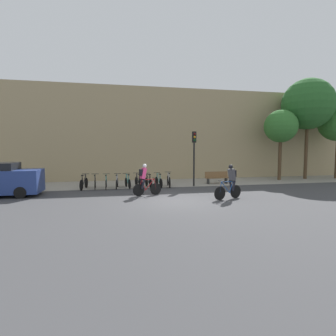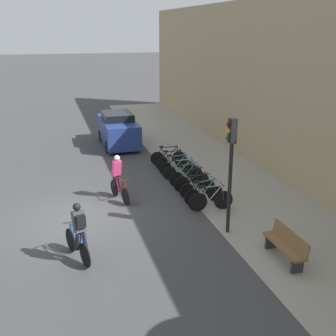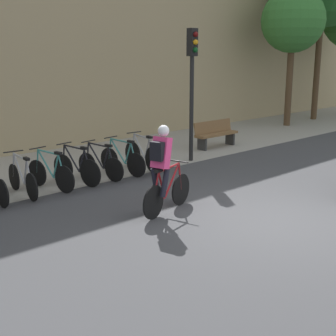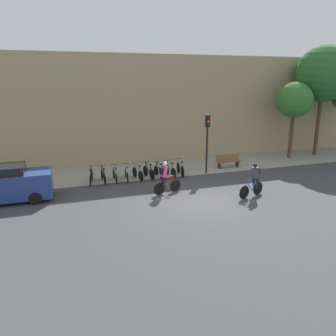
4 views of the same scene
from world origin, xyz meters
name	(u,v)px [view 4 (image 4 of 4)]	position (x,y,z in m)	size (l,w,h in m)	color
ground	(201,202)	(0.00, 0.00, 0.00)	(200.00, 200.00, 0.00)	#3D3D3F
kerb_strip	(162,168)	(0.00, 6.75, 0.00)	(44.00, 4.50, 0.01)	gray
building_facade	(151,109)	(0.00, 9.30, 3.83)	(44.00, 0.60, 7.66)	tan
cyclist_pink	(165,177)	(-1.35, 1.79, 0.95)	(1.64, 0.61, 1.77)	black
cyclist_grey	(254,179)	(2.93, -0.03, 0.95)	(1.71, 0.65, 1.79)	black
parked_bike_0	(91,177)	(-4.91, 4.84, 0.40)	(0.48, 1.69, 0.97)	black
parked_bike_1	(103,176)	(-4.21, 4.84, 0.39)	(0.46, 1.62, 0.95)	black
parked_bike_2	(115,175)	(-3.51, 4.84, 0.38)	(0.46, 1.65, 0.94)	black
parked_bike_3	(126,174)	(-2.82, 4.84, 0.38)	(0.46, 1.67, 0.94)	black
parked_bike_4	(138,173)	(-2.12, 4.84, 0.39)	(0.46, 1.60, 0.95)	black
parked_bike_5	(149,172)	(-1.42, 4.84, 0.40)	(0.47, 1.61, 0.97)	black
parked_bike_6	(159,171)	(-0.73, 4.84, 0.38)	(0.46, 1.55, 0.94)	black
parked_bike_7	(170,170)	(-0.03, 4.84, 0.39)	(0.46, 1.62, 0.95)	black
parked_bike_8	(180,169)	(0.67, 4.84, 0.42)	(0.46, 1.69, 0.99)	black
traffic_light_pole	(207,134)	(2.43, 4.73, 2.61)	(0.26, 0.30, 3.77)	black
bench	(228,161)	(4.49, 5.62, 0.47)	(1.77, 0.44, 0.89)	brown
parked_car	(6,184)	(-9.19, 3.15, 0.90)	(4.30, 1.84, 1.85)	navy
street_tree_0	(295,101)	(10.46, 6.74, 4.39)	(2.67, 2.67, 5.76)	#4C3823
street_tree_1	(324,74)	(13.14, 7.00, 6.32)	(4.26, 4.26, 8.47)	#4C3823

